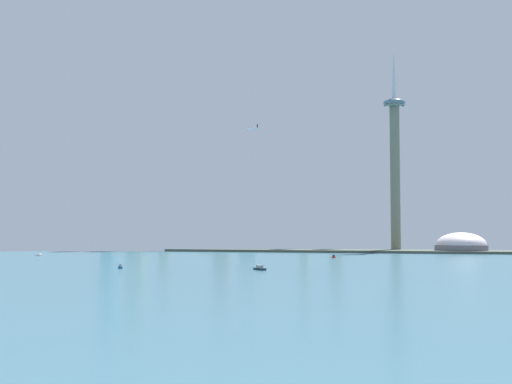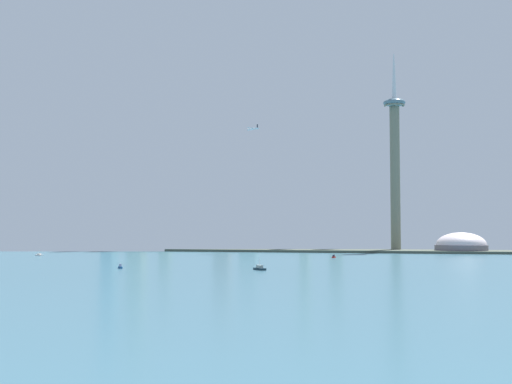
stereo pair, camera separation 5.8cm
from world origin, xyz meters
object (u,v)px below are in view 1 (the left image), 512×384
(boat_2, at_px, (334,257))
(boat_3, at_px, (260,268))
(skyscraper_5, at_px, (305,204))
(skyscraper_7, at_px, (223,218))
(skyscraper_1, at_px, (138,201))
(stadium_dome, at_px, (461,246))
(skyscraper_0, at_px, (249,229))
(skyscraper_6, at_px, (165,226))
(boat_1, at_px, (120,267))
(observation_tower, at_px, (395,152))
(skyscraper_4, at_px, (110,196))
(skyscraper_3, at_px, (134,225))
(skyscraper_2, at_px, (336,221))
(airplane, at_px, (253,129))
(boat_0, at_px, (39,255))

(boat_2, relative_size, boat_3, 0.58)
(skyscraper_5, relative_size, skyscraper_7, 1.39)
(skyscraper_1, height_order, skyscraper_7, skyscraper_1)
(stadium_dome, relative_size, skyscraper_7, 0.63)
(skyscraper_0, relative_size, skyscraper_6, 0.68)
(boat_1, bearing_deg, observation_tower, -68.32)
(observation_tower, relative_size, skyscraper_4, 1.80)
(skyscraper_3, bearing_deg, observation_tower, -8.25)
(skyscraper_5, distance_m, skyscraper_7, 160.51)
(skyscraper_0, height_order, skyscraper_3, skyscraper_3)
(skyscraper_3, relative_size, skyscraper_4, 0.46)
(stadium_dome, height_order, skyscraper_0, skyscraper_0)
(skyscraper_2, relative_size, skyscraper_7, 0.94)
(skyscraper_2, relative_size, skyscraper_3, 1.34)
(skyscraper_6, height_order, boat_2, skyscraper_6)
(skyscraper_0, relative_size, skyscraper_4, 0.38)
(skyscraper_4, height_order, skyscraper_7, skyscraper_4)
(skyscraper_1, xyz_separation_m, skyscraper_7, (116.87, 97.16, -26.25))
(skyscraper_1, xyz_separation_m, skyscraper_4, (-44.80, -9.15, 8.21))
(skyscraper_1, relative_size, skyscraper_5, 0.99)
(skyscraper_2, height_order, boat_2, skyscraper_2)
(skyscraper_2, xyz_separation_m, skyscraper_5, (-52.35, 16.67, 27.86))
(skyscraper_4, relative_size, boat_1, 25.98)
(skyscraper_1, distance_m, airplane, 232.80)
(skyscraper_1, bearing_deg, boat_2, -29.36)
(boat_1, bearing_deg, stadium_dome, -77.87)
(boat_1, relative_size, airplane, 0.32)
(skyscraper_0, bearing_deg, skyscraper_6, -169.50)
(skyscraper_5, bearing_deg, stadium_dome, -10.22)
(skyscraper_5, bearing_deg, observation_tower, -9.10)
(skyscraper_1, bearing_deg, skyscraper_0, 18.15)
(boat_2, height_order, boat_3, boat_3)
(skyscraper_5, height_order, boat_3, skyscraper_5)
(skyscraper_2, bearing_deg, skyscraper_7, 162.50)
(skyscraper_6, relative_size, airplane, 4.61)
(skyscraper_1, relative_size, boat_1, 23.83)
(skyscraper_2, xyz_separation_m, boat_0, (-364.14, -252.93, -45.98))
(boat_1, bearing_deg, skyscraper_4, -14.50)
(skyscraper_4, distance_m, boat_0, 228.60)
(boat_1, height_order, airplane, airplane)
(skyscraper_0, xyz_separation_m, boat_2, (167.28, -249.20, -33.19))
(skyscraper_0, bearing_deg, stadium_dome, -8.65)
(boat_0, bearing_deg, observation_tower, -129.97)
(skyscraper_2, xyz_separation_m, boat_3, (-18.03, -467.84, -45.50))
(skyscraper_6, xyz_separation_m, airplane, (166.92, -70.75, 147.83))
(skyscraper_7, bearing_deg, observation_tower, -13.44)
(skyscraper_6, height_order, skyscraper_7, skyscraper_7)
(skyscraper_4, distance_m, boat_2, 436.31)
(skyscraper_2, distance_m, boat_1, 499.41)
(observation_tower, xyz_separation_m, boat_3, (-110.27, -461.36, -151.45))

